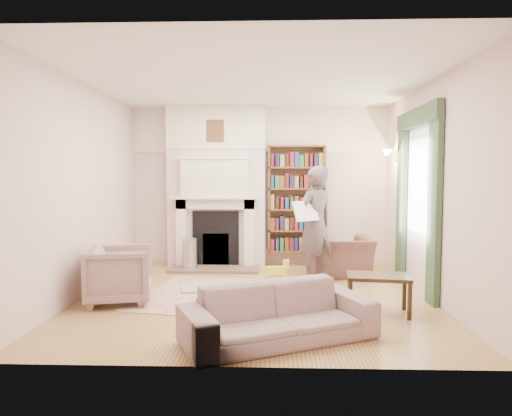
{
  "coord_description": "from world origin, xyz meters",
  "views": [
    {
      "loc": [
        0.2,
        -5.92,
        1.58
      ],
      "look_at": [
        0.0,
        0.25,
        1.15
      ],
      "focal_mm": 32.0,
      "sensor_mm": 36.0,
      "label": 1
    }
  ],
  "objects_px": {
    "man_reading": "(315,226)",
    "sofa": "(279,313)",
    "coffee_table": "(378,294)",
    "rocking_horse": "(275,274)",
    "armchair_reading": "(340,257)",
    "armchair_left": "(120,275)",
    "bookcase": "(296,199)",
    "paraffin_heater": "(190,255)"
  },
  "relations": [
    {
      "from": "man_reading",
      "to": "sofa",
      "type": "bearing_deg",
      "value": 38.09
    },
    {
      "from": "coffee_table",
      "to": "rocking_horse",
      "type": "relative_size",
      "value": 1.56
    },
    {
      "from": "armchair_reading",
      "to": "sofa",
      "type": "relative_size",
      "value": 0.52
    },
    {
      "from": "coffee_table",
      "to": "rocking_horse",
      "type": "xyz_separation_m",
      "value": [
        -1.17,
        1.2,
        -0.03
      ]
    },
    {
      "from": "man_reading",
      "to": "armchair_reading",
      "type": "bearing_deg",
      "value": -165.1
    },
    {
      "from": "man_reading",
      "to": "coffee_table",
      "type": "height_order",
      "value": "man_reading"
    },
    {
      "from": "armchair_left",
      "to": "rocking_horse",
      "type": "distance_m",
      "value": 2.14
    },
    {
      "from": "bookcase",
      "to": "sofa",
      "type": "relative_size",
      "value": 1.0
    },
    {
      "from": "armchair_left",
      "to": "sofa",
      "type": "bearing_deg",
      "value": -135.84
    },
    {
      "from": "armchair_reading",
      "to": "paraffin_heater",
      "type": "bearing_deg",
      "value": -11.9
    },
    {
      "from": "coffee_table",
      "to": "paraffin_heater",
      "type": "xyz_separation_m",
      "value": [
        -2.58,
        2.26,
        0.05
      ]
    },
    {
      "from": "paraffin_heater",
      "to": "rocking_horse",
      "type": "xyz_separation_m",
      "value": [
        1.41,
        -1.06,
        -0.08
      ]
    },
    {
      "from": "armchair_left",
      "to": "man_reading",
      "type": "relative_size",
      "value": 0.45
    },
    {
      "from": "sofa",
      "to": "rocking_horse",
      "type": "distance_m",
      "value": 2.12
    },
    {
      "from": "sofa",
      "to": "rocking_horse",
      "type": "xyz_separation_m",
      "value": [
        -0.01,
        2.12,
        -0.07
      ]
    },
    {
      "from": "man_reading",
      "to": "paraffin_heater",
      "type": "height_order",
      "value": "man_reading"
    },
    {
      "from": "armchair_reading",
      "to": "rocking_horse",
      "type": "bearing_deg",
      "value": 31.9
    },
    {
      "from": "sofa",
      "to": "coffee_table",
      "type": "relative_size",
      "value": 2.64
    },
    {
      "from": "paraffin_heater",
      "to": "rocking_horse",
      "type": "height_order",
      "value": "paraffin_heater"
    },
    {
      "from": "sofa",
      "to": "paraffin_heater",
      "type": "xyz_separation_m",
      "value": [
        -1.43,
        3.18,
        0.01
      ]
    },
    {
      "from": "sofa",
      "to": "armchair_reading",
      "type": "bearing_deg",
      "value": 46.0
    },
    {
      "from": "armchair_left",
      "to": "rocking_horse",
      "type": "height_order",
      "value": "armchair_left"
    },
    {
      "from": "armchair_reading",
      "to": "sofa",
      "type": "xyz_separation_m",
      "value": [
        -1.01,
        -2.9,
        -0.04
      ]
    },
    {
      "from": "man_reading",
      "to": "coffee_table",
      "type": "bearing_deg",
      "value": 75.23
    },
    {
      "from": "bookcase",
      "to": "paraffin_heater",
      "type": "relative_size",
      "value": 3.36
    },
    {
      "from": "paraffin_heater",
      "to": "bookcase",
      "type": "bearing_deg",
      "value": 17.77
    },
    {
      "from": "man_reading",
      "to": "coffee_table",
      "type": "xyz_separation_m",
      "value": [
        0.6,
        -1.37,
        -0.64
      ]
    },
    {
      "from": "coffee_table",
      "to": "paraffin_heater",
      "type": "relative_size",
      "value": 1.27
    },
    {
      "from": "man_reading",
      "to": "paraffin_heater",
      "type": "xyz_separation_m",
      "value": [
        -1.99,
        0.88,
        -0.59
      ]
    },
    {
      "from": "armchair_left",
      "to": "bookcase",
      "type": "bearing_deg",
      "value": -56.16
    },
    {
      "from": "armchair_reading",
      "to": "coffee_table",
      "type": "xyz_separation_m",
      "value": [
        0.15,
        -1.97,
        -0.09
      ]
    },
    {
      "from": "coffee_table",
      "to": "paraffin_heater",
      "type": "distance_m",
      "value": 3.43
    },
    {
      "from": "armchair_reading",
      "to": "paraffin_heater",
      "type": "height_order",
      "value": "armchair_reading"
    },
    {
      "from": "armchair_left",
      "to": "man_reading",
      "type": "bearing_deg",
      "value": -80.87
    },
    {
      "from": "armchair_left",
      "to": "paraffin_heater",
      "type": "bearing_deg",
      "value": -28.74
    },
    {
      "from": "bookcase",
      "to": "rocking_horse",
      "type": "height_order",
      "value": "bookcase"
    },
    {
      "from": "sofa",
      "to": "man_reading",
      "type": "distance_m",
      "value": 2.44
    },
    {
      "from": "armchair_reading",
      "to": "man_reading",
      "type": "height_order",
      "value": "man_reading"
    },
    {
      "from": "armchair_reading",
      "to": "paraffin_heater",
      "type": "distance_m",
      "value": 2.45
    },
    {
      "from": "sofa",
      "to": "armchair_left",
      "type": "bearing_deg",
      "value": 122.22
    },
    {
      "from": "bookcase",
      "to": "man_reading",
      "type": "bearing_deg",
      "value": -82.49
    },
    {
      "from": "armchair_reading",
      "to": "man_reading",
      "type": "relative_size",
      "value": 0.55
    }
  ]
}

